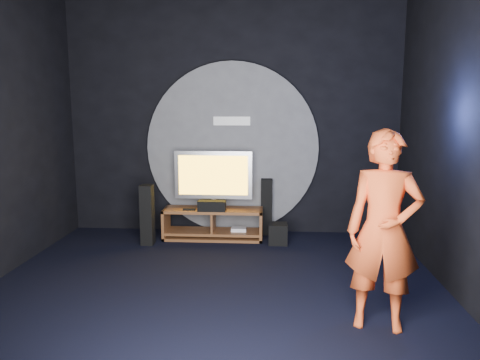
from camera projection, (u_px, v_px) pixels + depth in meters
name	position (u px, v px, depth m)	size (l,w,h in m)	color
floor	(213.00, 295.00, 4.91)	(5.00, 5.00, 0.00)	black
back_wall	(232.00, 119.00, 7.08)	(5.00, 0.04, 3.50)	black
front_wall	(142.00, 156.00, 2.16)	(5.00, 0.04, 3.50)	black
right_wall	(472.00, 128.00, 4.46)	(0.04, 5.00, 3.50)	black
wall_disc_panel	(232.00, 149.00, 7.10)	(2.60, 0.11, 2.60)	#515156
media_console	(214.00, 226.00, 6.91)	(1.46, 0.45, 0.45)	brown
tv	(213.00, 177.00, 6.86)	(1.14, 0.22, 0.84)	#AEADB4
center_speaker	(212.00, 206.00, 6.71)	(0.40, 0.15, 0.15)	black
remote	(189.00, 209.00, 6.77)	(0.18, 0.05, 0.02)	black
tower_speaker_left	(147.00, 215.00, 6.59)	(0.17, 0.19, 0.86)	black
tower_speaker_right	(267.00, 207.00, 7.12)	(0.17, 0.19, 0.86)	black
subwoofer	(278.00, 234.00, 6.66)	(0.27, 0.27, 0.29)	black
player	(384.00, 231.00, 4.08)	(0.65, 0.42, 1.77)	#DE4C1E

